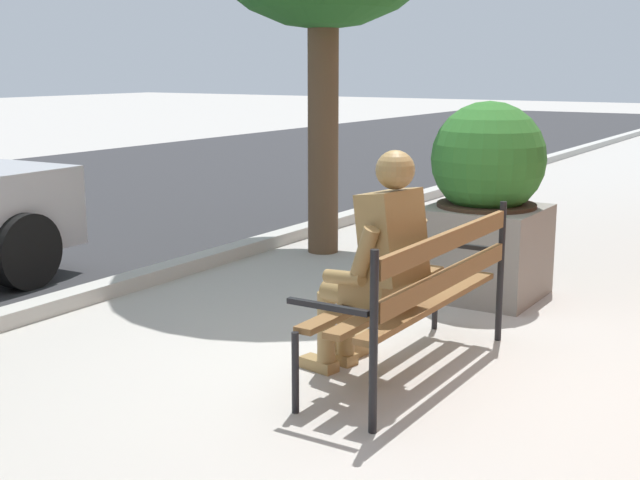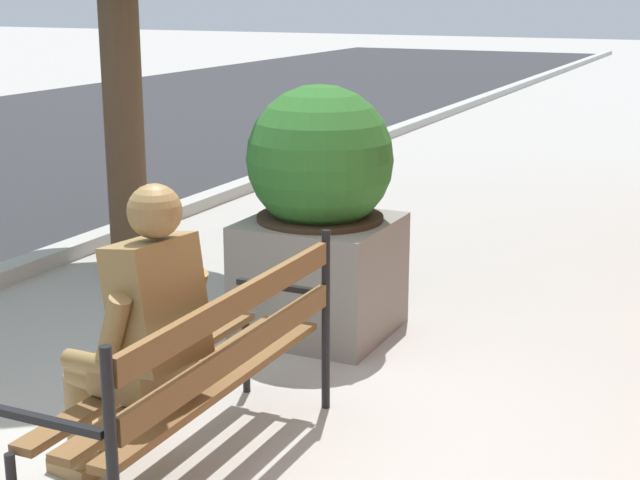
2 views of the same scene
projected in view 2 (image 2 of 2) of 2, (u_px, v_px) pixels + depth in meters
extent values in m
plane|color=#ADA8A0|center=(223.00, 462.00, 4.41)|extent=(80.00, 80.00, 0.00)
cube|color=brown|center=(221.00, 385.00, 4.14)|extent=(1.70, 0.11, 0.04)
cube|color=brown|center=(186.00, 378.00, 4.21)|extent=(1.70, 0.11, 0.04)
cube|color=brown|center=(152.00, 371.00, 4.29)|extent=(1.70, 0.11, 0.04)
cube|color=brown|center=(239.00, 351.00, 4.06)|extent=(1.70, 0.04, 0.11)
cube|color=brown|center=(238.00, 302.00, 4.00)|extent=(1.70, 0.04, 0.11)
cylinder|color=black|center=(113.00, 475.00, 3.33)|extent=(0.04, 0.04, 0.95)
cube|color=black|center=(49.00, 422.00, 3.40)|extent=(0.04, 0.48, 0.03)
cylinder|color=black|center=(246.00, 352.00, 5.12)|extent=(0.04, 0.04, 0.45)
cylinder|color=black|center=(326.00, 321.00, 4.87)|extent=(0.04, 0.04, 0.95)
cube|color=black|center=(278.00, 287.00, 4.94)|extent=(0.04, 0.48, 0.03)
cube|color=olive|center=(143.00, 371.00, 4.01)|extent=(0.39, 0.38, 0.16)
cube|color=olive|center=(157.00, 303.00, 3.87)|extent=(0.41, 0.35, 0.55)
sphere|color=olive|center=(155.00, 211.00, 3.77)|extent=(0.22, 0.22, 0.22)
cylinder|color=olive|center=(114.00, 329.00, 3.72)|extent=(0.12, 0.19, 0.29)
cylinder|color=olive|center=(90.00, 362.00, 3.83)|extent=(0.13, 0.28, 0.10)
cylinder|color=olive|center=(191.00, 300.00, 4.07)|extent=(0.12, 0.19, 0.29)
cylinder|color=olive|center=(170.00, 330.00, 4.20)|extent=(0.13, 0.28, 0.10)
cylinder|color=olive|center=(104.00, 379.00, 4.02)|extent=(0.19, 0.38, 0.14)
cylinder|color=olive|center=(79.00, 427.00, 4.19)|extent=(0.11, 0.11, 0.50)
cube|color=olive|center=(73.00, 468.00, 4.28)|extent=(0.15, 0.26, 0.07)
cylinder|color=olive|center=(135.00, 366.00, 4.17)|extent=(0.19, 0.38, 0.14)
cylinder|color=olive|center=(110.00, 413.00, 4.34)|extent=(0.11, 0.11, 0.50)
cube|color=olive|center=(104.00, 452.00, 4.42)|extent=(0.15, 0.26, 0.07)
cube|color=olive|center=(118.00, 431.00, 4.54)|extent=(0.31, 0.23, 0.16)
cube|color=gray|center=(320.00, 276.00, 6.00)|extent=(0.87, 0.87, 0.73)
cylinder|color=#38281C|center=(320.00, 217.00, 5.90)|extent=(0.78, 0.78, 0.03)
sphere|color=#2D6B28|center=(320.00, 159.00, 5.81)|extent=(0.90, 0.90, 0.90)
cylinder|color=brown|center=(123.00, 101.00, 7.21)|extent=(0.30, 0.30, 2.58)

